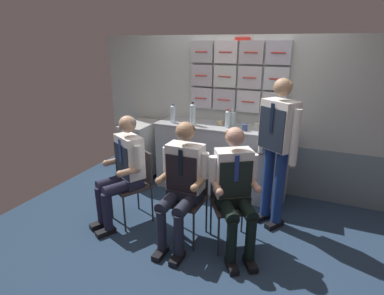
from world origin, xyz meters
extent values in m
cube|color=navy|center=(0.00, 0.00, -0.02)|extent=(4.80, 4.80, 0.04)
cube|color=#B5BEB9|center=(0.00, 1.38, 1.07)|extent=(4.20, 0.06, 2.15)
cube|color=slate|center=(0.00, 1.34, 0.36)|extent=(4.12, 0.01, 0.72)
cube|color=#B9B7C2|center=(-0.49, 1.32, 1.29)|extent=(0.31, 0.06, 0.29)
cylinder|color=red|center=(-0.49, 1.28, 1.29)|extent=(0.18, 0.01, 0.01)
cube|color=#B3B2BA|center=(-0.14, 1.32, 1.29)|extent=(0.31, 0.06, 0.29)
cylinder|color=red|center=(-0.14, 1.28, 1.29)|extent=(0.18, 0.01, 0.01)
cube|color=silver|center=(0.20, 1.32, 1.29)|extent=(0.31, 0.06, 0.29)
cylinder|color=red|center=(0.20, 1.28, 1.29)|extent=(0.18, 0.01, 0.01)
cube|color=silver|center=(0.54, 1.32, 1.29)|extent=(0.31, 0.06, 0.29)
cylinder|color=red|center=(0.54, 1.28, 1.29)|extent=(0.18, 0.01, 0.01)
cube|color=#B5ACB4|center=(-0.49, 1.32, 1.61)|extent=(0.31, 0.06, 0.29)
cylinder|color=red|center=(-0.49, 1.28, 1.61)|extent=(0.18, 0.01, 0.01)
cube|color=silver|center=(-0.14, 1.32, 1.61)|extent=(0.31, 0.06, 0.29)
cylinder|color=red|center=(-0.14, 1.28, 1.61)|extent=(0.18, 0.01, 0.01)
cube|color=silver|center=(0.20, 1.32, 1.61)|extent=(0.31, 0.06, 0.29)
cylinder|color=red|center=(0.20, 1.28, 1.61)|extent=(0.18, 0.01, 0.01)
cube|color=silver|center=(0.54, 1.32, 1.61)|extent=(0.31, 0.06, 0.29)
cylinder|color=red|center=(0.54, 1.28, 1.61)|extent=(0.18, 0.01, 0.01)
cube|color=#ADACB0|center=(-0.49, 1.32, 1.93)|extent=(0.31, 0.06, 0.29)
cylinder|color=red|center=(-0.49, 1.28, 1.93)|extent=(0.18, 0.01, 0.01)
cube|color=silver|center=(-0.14, 1.32, 1.93)|extent=(0.31, 0.06, 0.29)
cylinder|color=red|center=(-0.14, 1.28, 1.93)|extent=(0.18, 0.01, 0.01)
cube|color=#B1A9AE|center=(0.20, 1.32, 1.93)|extent=(0.31, 0.06, 0.29)
cylinder|color=red|center=(0.20, 1.28, 1.93)|extent=(0.18, 0.01, 0.01)
cube|color=#ADACBB|center=(0.54, 1.32, 1.93)|extent=(0.31, 0.06, 0.29)
cylinder|color=red|center=(0.54, 1.28, 1.93)|extent=(0.18, 0.01, 0.01)
cube|color=red|center=(0.07, 1.33, 2.09)|extent=(0.20, 0.02, 0.05)
cube|color=#AFB3B8|center=(-0.09, 1.09, 0.47)|extent=(1.83, 0.52, 0.94)
cube|color=#A0A4A9|center=(-0.09, 1.09, 0.96)|extent=(1.86, 0.53, 0.03)
sphere|color=black|center=(-1.52, 0.73, 0.04)|extent=(0.07, 0.07, 0.07)
sphere|color=black|center=(-1.21, 0.73, 0.04)|extent=(0.07, 0.07, 0.07)
sphere|color=black|center=(-1.52, 1.28, 0.04)|extent=(0.07, 0.07, 0.07)
sphere|color=black|center=(-1.21, 1.28, 0.04)|extent=(0.07, 0.07, 0.07)
cube|color=beige|center=(-1.37, 1.01, 0.48)|extent=(0.40, 0.64, 0.83)
cube|color=#AAADA8|center=(-1.37, 0.68, 0.21)|extent=(0.35, 0.01, 0.22)
cube|color=#AAADA8|center=(-1.37, 0.68, 0.48)|extent=(0.35, 0.01, 0.22)
cube|color=#AAADA8|center=(-1.37, 0.68, 0.76)|extent=(0.35, 0.01, 0.22)
cylinder|color=#28282D|center=(-1.37, 0.71, 0.88)|extent=(0.32, 0.02, 0.02)
cylinder|color=#2D2D33|center=(-1.07, -0.16, 0.22)|extent=(0.02, 0.02, 0.45)
cylinder|color=#2D2D33|center=(-0.75, -0.33, 0.22)|extent=(0.02, 0.02, 0.45)
cylinder|color=#2D2D33|center=(-0.89, 0.16, 0.22)|extent=(0.02, 0.02, 0.45)
cylinder|color=#2D2D33|center=(-0.58, -0.02, 0.22)|extent=(0.02, 0.02, 0.45)
cube|color=#362D2E|center=(-0.82, -0.09, 0.46)|extent=(0.54, 0.54, 0.02)
cube|color=#362D2E|center=(-0.73, 0.08, 0.67)|extent=(0.34, 0.20, 0.40)
cylinder|color=#2D2D33|center=(-0.89, 0.16, 0.67)|extent=(0.02, 0.02, 0.40)
cylinder|color=#2D2D33|center=(-0.58, -0.02, 0.67)|extent=(0.02, 0.02, 0.40)
cube|color=black|center=(-1.09, -0.38, 0.03)|extent=(0.19, 0.24, 0.06)
cube|color=black|center=(-0.93, -0.47, 0.03)|extent=(0.19, 0.24, 0.06)
cylinder|color=#1D1E34|center=(-1.07, -0.34, 0.28)|extent=(0.10, 0.10, 0.44)
cylinder|color=#1D1E34|center=(-0.91, -0.43, 0.28)|extent=(0.10, 0.10, 0.44)
cylinder|color=#1D1E34|center=(-0.99, -0.19, 0.52)|extent=(0.30, 0.39, 0.13)
cylinder|color=#1D1E34|center=(-0.83, -0.28, 0.52)|extent=(0.30, 0.39, 0.13)
cube|color=#1D1E34|center=(-0.82, -0.09, 0.53)|extent=(0.39, 0.34, 0.12)
cube|color=white|center=(-0.81, -0.07, 0.83)|extent=(0.41, 0.35, 0.48)
cube|color=#1B2737|center=(-0.86, -0.16, 0.79)|extent=(0.29, 0.17, 0.38)
cube|color=navy|center=(-0.87, -0.17, 0.91)|extent=(0.04, 0.03, 0.27)
cylinder|color=white|center=(-1.00, 0.03, 0.88)|extent=(0.08, 0.08, 0.26)
cylinder|color=tan|center=(-1.03, -0.07, 0.73)|extent=(0.18, 0.24, 0.07)
sphere|color=tan|center=(-1.08, -0.17, 0.73)|extent=(0.08, 0.08, 0.08)
cylinder|color=white|center=(-0.63, -0.17, 0.88)|extent=(0.08, 0.08, 0.26)
cylinder|color=tan|center=(-0.70, -0.26, 0.73)|extent=(0.18, 0.24, 0.07)
sphere|color=tan|center=(-0.75, -0.35, 0.73)|extent=(0.08, 0.08, 0.08)
sphere|color=tan|center=(-0.81, -0.07, 1.20)|extent=(0.19, 0.19, 0.19)
ellipsoid|color=gray|center=(-0.81, -0.06, 1.22)|extent=(0.25, 0.24, 0.13)
cylinder|color=#2D2D33|center=(-0.27, -0.33, 0.22)|extent=(0.02, 0.02, 0.45)
cylinder|color=#2D2D33|center=(0.09, -0.33, 0.22)|extent=(0.02, 0.02, 0.45)
cylinder|color=#2D2D33|center=(-0.27, 0.03, 0.22)|extent=(0.02, 0.02, 0.45)
cylinder|color=#2D2D33|center=(0.09, 0.03, 0.22)|extent=(0.02, 0.02, 0.45)
cube|color=#362D2E|center=(-0.09, -0.15, 0.46)|extent=(0.40, 0.40, 0.02)
cube|color=#362D2E|center=(-0.09, 0.04, 0.67)|extent=(0.37, 0.03, 0.40)
cylinder|color=#2D2D33|center=(-0.27, 0.03, 0.67)|extent=(0.02, 0.02, 0.40)
cylinder|color=#2D2D33|center=(0.09, 0.03, 0.67)|extent=(0.02, 0.02, 0.40)
cube|color=black|center=(-0.19, -0.54, 0.03)|extent=(0.09, 0.22, 0.06)
cube|color=black|center=(0.01, -0.54, 0.03)|extent=(0.09, 0.22, 0.06)
cylinder|color=#1F2231|center=(-0.19, -0.50, 0.28)|extent=(0.10, 0.10, 0.44)
cylinder|color=#1F2231|center=(0.01, -0.50, 0.28)|extent=(0.10, 0.10, 0.44)
cylinder|color=#1F2231|center=(-0.18, -0.32, 0.52)|extent=(0.13, 0.39, 0.13)
cylinder|color=#1F2231|center=(0.01, -0.32, 0.52)|extent=(0.13, 0.39, 0.13)
cube|color=#1F2231|center=(-0.09, -0.15, 0.53)|extent=(0.35, 0.20, 0.12)
cube|color=white|center=(-0.09, -0.13, 0.83)|extent=(0.37, 0.21, 0.49)
cube|color=black|center=(-0.09, -0.23, 0.80)|extent=(0.34, 0.01, 0.39)
cube|color=black|center=(-0.09, -0.24, 0.92)|extent=(0.04, 0.01, 0.28)
cylinder|color=white|center=(-0.30, -0.13, 0.89)|extent=(0.08, 0.08, 0.27)
cylinder|color=#A8805E|center=(-0.28, -0.24, 0.73)|extent=(0.07, 0.25, 0.07)
sphere|color=#A8805E|center=(-0.28, -0.35, 0.73)|extent=(0.08, 0.08, 0.08)
cylinder|color=white|center=(0.13, -0.13, 0.89)|extent=(0.08, 0.08, 0.27)
cylinder|color=#A8805E|center=(0.11, -0.24, 0.73)|extent=(0.07, 0.25, 0.07)
sphere|color=#A8805E|center=(0.11, -0.35, 0.73)|extent=(0.08, 0.08, 0.08)
sphere|color=#A8805E|center=(-0.09, -0.13, 1.22)|extent=(0.20, 0.20, 0.20)
ellipsoid|color=brown|center=(-0.09, -0.11, 1.24)|extent=(0.19, 0.18, 0.14)
cylinder|color=#2D2D33|center=(0.35, -0.31, 0.22)|extent=(0.02, 0.02, 0.45)
cylinder|color=#2D2D33|center=(0.65, -0.11, 0.22)|extent=(0.02, 0.02, 0.45)
cylinder|color=#2D2D33|center=(0.16, 0.00, 0.22)|extent=(0.02, 0.02, 0.45)
cylinder|color=#2D2D33|center=(0.46, 0.19, 0.22)|extent=(0.02, 0.02, 0.45)
cube|color=#362D2E|center=(0.41, -0.06, 0.46)|extent=(0.55, 0.55, 0.02)
cube|color=#362D2E|center=(0.31, 0.10, 0.67)|extent=(0.33, 0.22, 0.40)
cylinder|color=#2D2D33|center=(0.16, 0.00, 0.67)|extent=(0.02, 0.02, 0.40)
cylinder|color=#2D2D33|center=(0.46, 0.19, 0.67)|extent=(0.02, 0.02, 0.40)
cube|color=black|center=(0.53, -0.43, 0.03)|extent=(0.19, 0.23, 0.06)
cube|color=black|center=(0.69, -0.33, 0.03)|extent=(0.19, 0.23, 0.06)
cylinder|color=black|center=(0.51, -0.39, 0.28)|extent=(0.10, 0.10, 0.44)
cylinder|color=black|center=(0.66, -0.29, 0.28)|extent=(0.10, 0.10, 0.44)
cylinder|color=black|center=(0.42, -0.25, 0.52)|extent=(0.31, 0.39, 0.13)
cylinder|color=black|center=(0.57, -0.15, 0.52)|extent=(0.31, 0.39, 0.13)
cube|color=black|center=(0.41, -0.06, 0.53)|extent=(0.39, 0.35, 0.12)
cube|color=white|center=(0.40, -0.04, 0.83)|extent=(0.41, 0.36, 0.47)
cube|color=black|center=(0.45, -0.13, 0.79)|extent=(0.28, 0.18, 0.38)
cube|color=navy|center=(0.45, -0.13, 0.91)|extent=(0.04, 0.03, 0.27)
cylinder|color=white|center=(0.22, -0.15, 0.88)|extent=(0.08, 0.08, 0.26)
cylinder|color=tan|center=(0.29, -0.23, 0.73)|extent=(0.18, 0.24, 0.07)
sphere|color=tan|center=(0.35, -0.32, 0.73)|extent=(0.08, 0.08, 0.08)
cylinder|color=white|center=(0.57, 0.07, 0.88)|extent=(0.08, 0.08, 0.26)
cylinder|color=tan|center=(0.61, -0.03, 0.73)|extent=(0.18, 0.24, 0.07)
sphere|color=tan|center=(0.67, -0.12, 0.73)|extent=(0.08, 0.08, 0.08)
sphere|color=tan|center=(0.40, -0.04, 1.20)|extent=(0.19, 0.19, 0.19)
ellipsoid|color=#4F3B1C|center=(0.39, -0.03, 1.21)|extent=(0.25, 0.24, 0.13)
cube|color=black|center=(0.63, 0.56, 0.03)|extent=(0.21, 0.25, 0.06)
cube|color=black|center=(0.79, 0.45, 0.03)|extent=(0.21, 0.25, 0.06)
cylinder|color=navy|center=(0.65, 0.58, 0.50)|extent=(0.12, 0.12, 0.88)
cylinder|color=navy|center=(0.80, 0.48, 0.50)|extent=(0.12, 0.12, 0.88)
cube|color=white|center=(0.73, 0.53, 1.21)|extent=(0.44, 0.40, 0.54)
cube|color=#1D2636|center=(0.66, 0.43, 1.18)|extent=(0.29, 0.21, 0.45)
cube|color=black|center=(0.66, 0.43, 1.31)|extent=(0.04, 0.03, 0.30)
cylinder|color=white|center=(0.54, 0.66, 1.13)|extent=(0.08, 0.08, 0.60)
sphere|color=#A48061|center=(0.54, 0.66, 0.83)|extent=(0.08, 0.08, 0.08)
cylinder|color=white|center=(0.92, 0.40, 1.13)|extent=(0.08, 0.08, 0.60)
sphere|color=#A48061|center=(0.92, 0.40, 0.83)|extent=(0.08, 0.08, 0.08)
sphere|color=#A48061|center=(0.73, 0.53, 1.61)|extent=(0.19, 0.19, 0.19)
ellipsoid|color=tan|center=(0.73, 0.54, 1.63)|extent=(0.25, 0.25, 0.13)
cylinder|color=silver|center=(-0.79, 0.98, 1.09)|extent=(0.07, 0.07, 0.23)
cone|color=silver|center=(-0.79, 0.98, 1.22)|extent=(0.07, 0.07, 0.02)
cylinder|color=blue|center=(-0.79, 0.98, 1.24)|extent=(0.03, 0.03, 0.02)
cylinder|color=silver|center=(0.03, 1.14, 1.07)|extent=(0.08, 0.08, 0.18)
cone|color=silver|center=(0.03, 1.14, 1.17)|extent=(0.08, 0.08, 0.02)
cylinder|color=silver|center=(0.03, 1.14, 1.19)|extent=(0.03, 0.03, 0.02)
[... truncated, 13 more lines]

